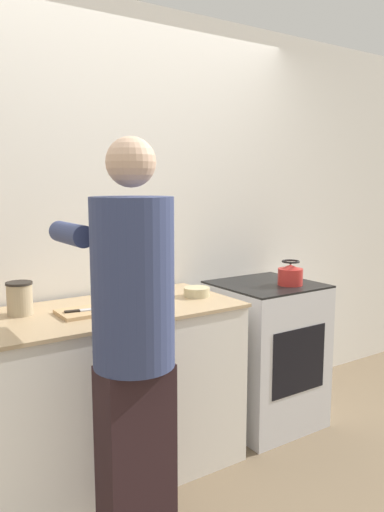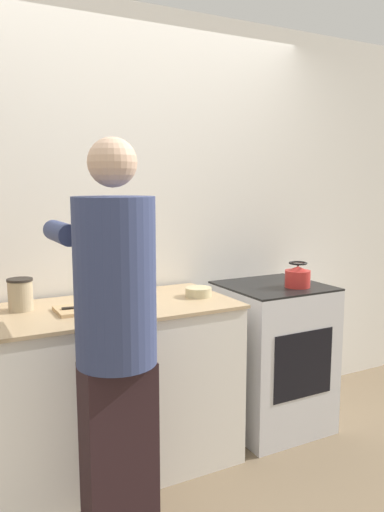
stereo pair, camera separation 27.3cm
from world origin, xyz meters
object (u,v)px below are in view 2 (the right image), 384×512
oven (272,356)px  person (115,333)px  kettle (298,277)px  cutting_board (86,309)px  canister_jar (20,294)px  knife (80,307)px

oven → person: bearing=-155.9°
person → oven: bearing=24.1°
person → kettle: size_ratio=11.24×
oven → cutting_board: 1.28m
canister_jar → person: bearing=-69.9°
cutting_board → canister_jar: bearing=151.5°
kettle → canister_jar: size_ratio=0.93×
person → knife: 0.54m
cutting_board → kettle: 1.29m
person → canister_jar: (-0.26, 0.71, 0.05)m
oven → knife: (-1.23, -0.01, 0.47)m
oven → knife: 1.32m
kettle → person: bearing=-161.8°
person → canister_jar: 0.76m
cutting_board → knife: (-0.03, -0.01, 0.01)m
oven → person: size_ratio=0.53×
canister_jar → cutting_board: bearing=-28.5°
oven → knife: bearing=-179.5°
person → knife: person is taller
oven → kettle: size_ratio=6.00×
person → kettle: (1.32, 0.44, 0.05)m
oven → canister_jar: (-1.49, 0.15, 0.53)m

